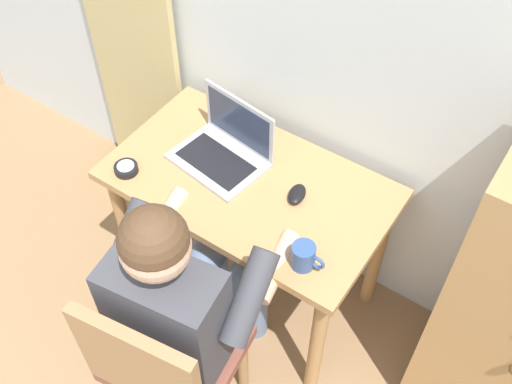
{
  "coord_description": "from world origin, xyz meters",
  "views": [
    {
      "loc": [
        0.54,
        0.61,
        2.41
      ],
      "look_at": [
        -0.22,
        1.73,
        0.83
      ],
      "focal_mm": 42.5,
      "sensor_mm": 36.0,
      "label": 1
    }
  ],
  "objects_px": {
    "chair": "(165,363)",
    "person_seated": "(189,292)",
    "desk_clock": "(126,169)",
    "desk": "(249,202)",
    "computer_mouse": "(297,194)",
    "laptop": "(225,148)",
    "coffee_mug": "(304,256)"
  },
  "relations": [
    {
      "from": "desk",
      "to": "laptop",
      "type": "xyz_separation_m",
      "value": [
        -0.14,
        0.05,
        0.17
      ]
    },
    {
      "from": "computer_mouse",
      "to": "chair",
      "type": "bearing_deg",
      "value": -109.49
    },
    {
      "from": "desk",
      "to": "desk_clock",
      "type": "bearing_deg",
      "value": -152.08
    },
    {
      "from": "chair",
      "to": "desk_clock",
      "type": "xyz_separation_m",
      "value": [
        -0.52,
        0.44,
        0.24
      ]
    },
    {
      "from": "chair",
      "to": "computer_mouse",
      "type": "height_order",
      "value": "chair"
    },
    {
      "from": "desk",
      "to": "chair",
      "type": "distance_m",
      "value": 0.68
    },
    {
      "from": "chair",
      "to": "person_seated",
      "type": "distance_m",
      "value": 0.26
    },
    {
      "from": "desk",
      "to": "laptop",
      "type": "distance_m",
      "value": 0.23
    },
    {
      "from": "desk_clock",
      "to": "laptop",
      "type": "bearing_deg",
      "value": 45.39
    },
    {
      "from": "desk",
      "to": "desk_clock",
      "type": "distance_m",
      "value": 0.48
    },
    {
      "from": "desk",
      "to": "chair",
      "type": "relative_size",
      "value": 1.17
    },
    {
      "from": "laptop",
      "to": "computer_mouse",
      "type": "bearing_deg",
      "value": -3.16
    },
    {
      "from": "laptop",
      "to": "coffee_mug",
      "type": "xyz_separation_m",
      "value": [
        0.5,
        -0.26,
        -0.0
      ]
    },
    {
      "from": "desk_clock",
      "to": "coffee_mug",
      "type": "height_order",
      "value": "coffee_mug"
    },
    {
      "from": "desk",
      "to": "computer_mouse",
      "type": "bearing_deg",
      "value": 10.12
    },
    {
      "from": "coffee_mug",
      "to": "computer_mouse",
      "type": "bearing_deg",
      "value": 125.71
    },
    {
      "from": "laptop",
      "to": "chair",
      "type": "bearing_deg",
      "value": -70.16
    },
    {
      "from": "computer_mouse",
      "to": "desk_clock",
      "type": "relative_size",
      "value": 1.11
    },
    {
      "from": "person_seated",
      "to": "chair",
      "type": "bearing_deg",
      "value": -82.84
    },
    {
      "from": "chair",
      "to": "coffee_mug",
      "type": "distance_m",
      "value": 0.59
    },
    {
      "from": "laptop",
      "to": "desk_clock",
      "type": "xyz_separation_m",
      "value": [
        -0.26,
        -0.27,
        -0.04
      ]
    },
    {
      "from": "laptop",
      "to": "desk_clock",
      "type": "bearing_deg",
      "value": -134.61
    },
    {
      "from": "desk",
      "to": "computer_mouse",
      "type": "xyz_separation_m",
      "value": [
        0.19,
        0.03,
        0.14
      ]
    },
    {
      "from": "desk",
      "to": "computer_mouse",
      "type": "height_order",
      "value": "computer_mouse"
    },
    {
      "from": "desk_clock",
      "to": "computer_mouse",
      "type": "bearing_deg",
      "value": 22.74
    },
    {
      "from": "desk_clock",
      "to": "chair",
      "type": "bearing_deg",
      "value": -40.41
    },
    {
      "from": "desk",
      "to": "person_seated",
      "type": "relative_size",
      "value": 0.87
    },
    {
      "from": "person_seated",
      "to": "desk_clock",
      "type": "height_order",
      "value": "person_seated"
    },
    {
      "from": "desk",
      "to": "chair",
      "type": "height_order",
      "value": "chair"
    },
    {
      "from": "chair",
      "to": "laptop",
      "type": "distance_m",
      "value": 0.81
    },
    {
      "from": "laptop",
      "to": "computer_mouse",
      "type": "height_order",
      "value": "laptop"
    },
    {
      "from": "person_seated",
      "to": "computer_mouse",
      "type": "height_order",
      "value": "person_seated"
    }
  ]
}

